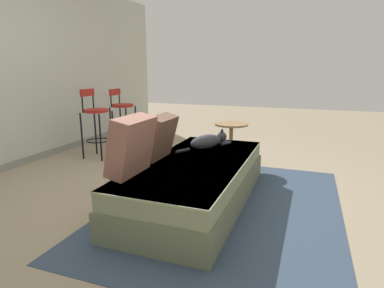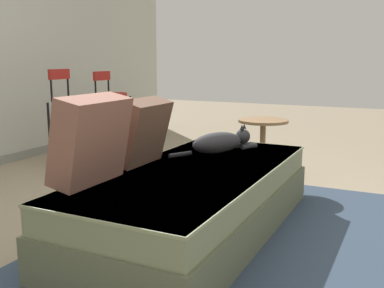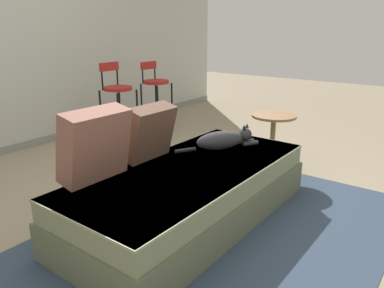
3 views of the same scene
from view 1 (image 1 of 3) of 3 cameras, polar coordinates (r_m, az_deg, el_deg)
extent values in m
plane|color=gray|center=(3.30, -5.87, -9.20)|extent=(16.00, 16.00, 0.00)
cube|color=#334256|center=(3.08, 6.16, -10.84)|extent=(2.72, 2.01, 0.01)
cube|color=#636B50|center=(3.11, 0.79, -8.07)|extent=(2.03, 0.93, 0.25)
cube|color=gray|center=(3.04, 0.81, -4.44)|extent=(1.99, 0.89, 0.16)
cube|color=#98A47B|center=(3.02, 0.81, -3.13)|extent=(2.00, 0.90, 0.02)
cube|color=#936051|center=(2.62, -10.70, -0.27)|extent=(0.46, 0.26, 0.48)
cube|color=brown|center=(3.06, -5.79, 1.30)|extent=(0.40, 0.25, 0.43)
ellipsoid|color=#333338|center=(3.46, 2.52, 0.42)|extent=(0.45, 0.35, 0.15)
sphere|color=#333338|center=(3.63, 5.32, 1.32)|extent=(0.11, 0.11, 0.11)
cone|color=black|center=(3.59, 5.24, 2.38)|extent=(0.03, 0.03, 0.04)
cone|color=black|center=(3.63, 5.44, 2.52)|extent=(0.03, 0.03, 0.04)
cylinder|color=#333338|center=(3.65, 6.03, 0.17)|extent=(0.14, 0.10, 0.04)
cylinder|color=#333338|center=(3.69, 5.36, 0.33)|extent=(0.14, 0.10, 0.04)
cylinder|color=black|center=(3.31, -1.64, -1.18)|extent=(0.17, 0.11, 0.03)
cylinder|color=black|center=(4.57, -15.96, 1.06)|extent=(0.02, 0.02, 0.66)
cylinder|color=black|center=(4.82, -13.82, 1.80)|extent=(0.02, 0.02, 0.66)
cylinder|color=black|center=(4.76, -18.99, 1.31)|extent=(0.02, 0.02, 0.66)
cylinder|color=black|center=(5.00, -16.78, 2.02)|extent=(0.02, 0.02, 0.66)
torus|color=black|center=(4.80, -16.32, 0.61)|extent=(0.33, 0.33, 0.02)
cylinder|color=maroon|center=(4.73, -16.66, 5.71)|extent=(0.34, 0.34, 0.04)
cylinder|color=black|center=(4.70, -18.91, 6.92)|extent=(0.02, 0.02, 0.27)
cylinder|color=black|center=(4.89, -17.15, 7.26)|extent=(0.02, 0.02, 0.27)
cube|color=maroon|center=(4.78, -18.13, 8.69)|extent=(0.28, 0.03, 0.10)
cylinder|color=black|center=(5.14, -11.54, 2.63)|extent=(0.02, 0.02, 0.66)
cylinder|color=black|center=(5.39, -9.94, 3.18)|extent=(0.02, 0.02, 0.66)
cylinder|color=black|center=(5.30, -14.23, 2.80)|extent=(0.02, 0.02, 0.66)
cylinder|color=black|center=(5.54, -12.55, 3.34)|extent=(0.02, 0.02, 0.66)
torus|color=black|center=(5.36, -12.00, 1.78)|extent=(0.31, 0.31, 0.02)
cylinder|color=maroon|center=(5.29, -12.25, 6.72)|extent=(0.34, 0.34, 0.04)
cylinder|color=black|center=(5.25, -14.21, 7.61)|extent=(0.02, 0.02, 0.23)
cylinder|color=black|center=(5.45, -12.79, 7.88)|extent=(0.02, 0.02, 0.23)
cube|color=maroon|center=(5.34, -13.56, 8.97)|extent=(0.28, 0.03, 0.10)
cylinder|color=olive|center=(4.32, 6.92, -0.11)|extent=(0.05, 0.05, 0.53)
cylinder|color=olive|center=(4.39, 6.83, -3.34)|extent=(0.32, 0.32, 0.02)
cylinder|color=olive|center=(4.26, 7.03, 3.50)|extent=(0.44, 0.44, 0.02)
camera|label=2|loc=(0.40, 50.21, -17.97)|focal=42.00mm
camera|label=3|loc=(0.92, 60.76, 14.63)|focal=35.00mm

